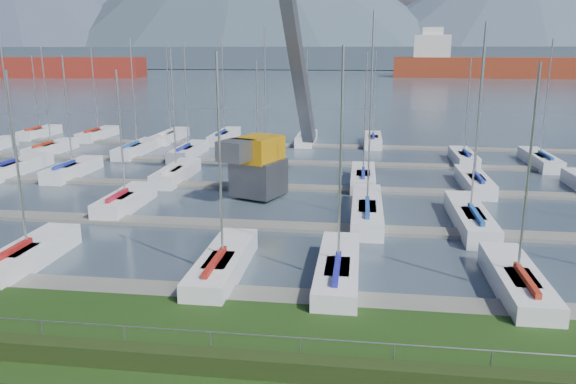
# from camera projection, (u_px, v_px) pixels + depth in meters

# --- Properties ---
(water) EXTENTS (800.00, 540.00, 0.20)m
(water) POSITION_uv_depth(u_px,v_px,m) (356.00, 73.00, 268.64)
(water) COLOR #3E4C5A
(hedge) EXTENTS (80.00, 0.70, 0.70)m
(hedge) POSITION_uv_depth(u_px,v_px,m) (238.00, 364.00, 18.24)
(hedge) COLOR #223112
(hedge) RESTS_ON grass
(fence) EXTENTS (80.00, 0.04, 0.04)m
(fence) POSITION_uv_depth(u_px,v_px,m) (240.00, 334.00, 18.41)
(fence) COLOR gray
(fence) RESTS_ON grass
(foothill) EXTENTS (900.00, 80.00, 12.00)m
(foothill) POSITION_uv_depth(u_px,v_px,m) (358.00, 57.00, 334.33)
(foothill) COLOR #3F4D5C
(foothill) RESTS_ON water
(docks) EXTENTS (90.00, 41.60, 0.25)m
(docks) POSITION_uv_depth(u_px,v_px,m) (312.00, 188.00, 43.74)
(docks) COLOR slate
(docks) RESTS_ON water
(crane) EXTENTS (5.91, 13.49, 22.35)m
(crane) POSITION_uv_depth(u_px,v_px,m) (267.00, 119.00, 41.21)
(crane) COLOR #4E5055
(crane) RESTS_ON water
(cargo_ship_west) EXTENTS (100.84, 31.53, 21.50)m
(cargo_ship_west) POSITION_uv_depth(u_px,v_px,m) (5.00, 68.00, 222.33)
(cargo_ship_west) COLOR maroon
(cargo_ship_west) RESTS_ON water
(cargo_ship_mid) EXTENTS (97.20, 26.17, 21.50)m
(cargo_ship_mid) POSITION_uv_depth(u_px,v_px,m) (507.00, 68.00, 220.21)
(cargo_ship_mid) COLOR maroon
(cargo_ship_mid) RESTS_ON water
(sailboat_fleet) EXTENTS (76.27, 49.66, 13.08)m
(sailboat_fleet) POSITION_uv_depth(u_px,v_px,m) (274.00, 113.00, 44.64)
(sailboat_fleet) COLOR #2028A2
(sailboat_fleet) RESTS_ON water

